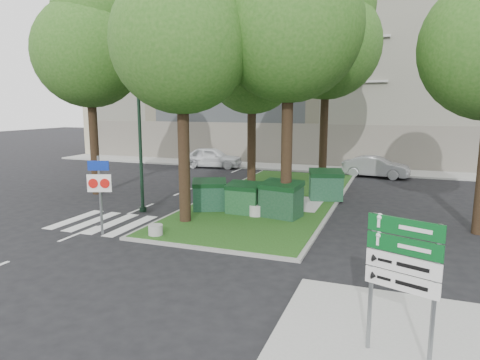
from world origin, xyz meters
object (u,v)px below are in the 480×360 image
at_px(tree_median_near_left, 184,28).
at_px(directional_sign, 403,267).
at_px(bollard_mid, 257,206).
at_px(litter_bin, 339,182).
at_px(tree_median_near_right, 292,13).
at_px(bollard_left, 156,230).
at_px(car_white, 212,157).
at_px(street_lamp, 140,129).
at_px(dumpster_a, 209,195).
at_px(tree_median_mid, 254,56).
at_px(bollard_right, 256,210).
at_px(dumpster_b, 244,198).
at_px(tree_median_far, 329,34).
at_px(traffic_sign_pole, 100,184).
at_px(tree_street_left, 90,42).
at_px(car_silver, 376,167).
at_px(dumpster_c, 281,199).
at_px(dumpster_d, 326,185).

distance_m(tree_median_near_left, directional_sign, 11.77).
bearing_deg(bollard_mid, litter_bin, 67.96).
distance_m(tree_median_near_right, bollard_left, 9.45).
distance_m(directional_sign, car_white, 24.93).
bearing_deg(street_lamp, tree_median_near_right, 8.87).
xyz_separation_m(dumpster_a, street_lamp, (-2.77, -0.91, 2.80)).
relative_size(tree_median_mid, bollard_left, 20.07).
bearing_deg(litter_bin, bollard_right, -108.36).
distance_m(tree_median_near_left, litter_bin, 12.08).
height_order(tree_median_near_left, bollard_mid, tree_median_near_left).
bearing_deg(dumpster_b, tree_median_far, 77.51).
distance_m(bollard_left, bollard_mid, 5.02).
height_order(tree_median_near_right, traffic_sign_pole, tree_median_near_right).
bearing_deg(dumpster_a, bollard_left, -117.81).
bearing_deg(bollard_mid, car_white, 122.06).
height_order(tree_median_near_left, car_white, tree_median_near_left).
bearing_deg(bollard_mid, tree_street_left, 173.31).
relative_size(dumpster_a, litter_bin, 2.53).
bearing_deg(tree_median_far, tree_median_near_right, -91.53).
height_order(tree_median_far, directional_sign, tree_median_far).
distance_m(bollard_right, traffic_sign_pole, 6.19).
distance_m(tree_median_far, street_lamp, 11.65).
bearing_deg(bollard_left, car_white, 107.54).
bearing_deg(car_silver, tree_median_near_right, 174.10).
relative_size(dumpster_a, bollard_mid, 3.22).
bearing_deg(dumpster_c, traffic_sign_pole, -130.90).
height_order(dumpster_a, bollard_left, dumpster_a).
bearing_deg(tree_median_far, dumpster_a, -115.82).
bearing_deg(litter_bin, tree_median_far, 143.09).
xyz_separation_m(tree_median_near_left, dumpster_d, (4.41, 5.71, -6.50)).
bearing_deg(dumpster_d, litter_bin, 70.37).
bearing_deg(traffic_sign_pole, dumpster_c, 17.02).
relative_size(tree_median_near_left, directional_sign, 4.09).
bearing_deg(litter_bin, tree_median_mid, -150.61).
bearing_deg(dumpster_a, bollard_right, -31.28).
xyz_separation_m(tree_median_near_left, car_silver, (6.26, 13.92, -6.64)).
height_order(bollard_left, traffic_sign_pole, traffic_sign_pole).
bearing_deg(car_white, tree_median_near_right, -150.72).
distance_m(tree_median_near_left, car_white, 16.55).
relative_size(bollard_left, street_lamp, 0.09).
relative_size(tree_median_far, dumpster_a, 6.94).
height_order(tree_median_near_left, litter_bin, tree_median_near_left).
xyz_separation_m(street_lamp, traffic_sign_pole, (0.50, -3.38, -1.74)).
distance_m(bollard_right, directional_sign, 10.36).
bearing_deg(bollard_left, dumpster_b, 65.04).
height_order(dumpster_a, bollard_right, dumpster_a).
distance_m(tree_median_near_left, tree_street_left, 7.83).
height_order(litter_bin, car_white, car_white).
distance_m(tree_median_mid, dumpster_a, 7.73).
height_order(dumpster_d, car_white, dumpster_d).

